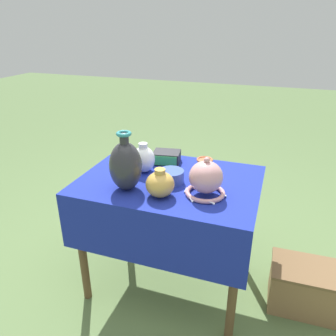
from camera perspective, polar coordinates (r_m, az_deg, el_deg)
ground_plane at (r=2.14m, az=0.32°, el=-18.98°), size 14.00×14.00×0.00m
display_table at (r=1.76m, az=0.14°, el=-4.79°), size 0.94×0.68×0.70m
vase_tall_bulbous at (r=1.60m, az=-7.39°, el=0.45°), size 0.16×0.16×0.30m
vase_dome_bell at (r=1.56m, az=6.60°, el=-2.02°), size 0.20×0.19×0.20m
mosaic_tile_box at (r=1.93m, az=-0.22°, el=1.91°), size 0.17×0.15×0.07m
jar_round_porcelain at (r=1.80m, az=-4.29°, el=1.56°), size 0.13×0.13×0.17m
pot_squat_cobalt at (r=1.69m, az=0.57°, el=-1.47°), size 0.13×0.13×0.07m
cup_wide_terracotta at (r=1.83m, az=6.38°, el=0.71°), size 0.09×0.09×0.07m
jar_round_ochre at (r=1.54m, az=-1.39°, el=-2.80°), size 0.14×0.14×0.14m
bowl_shallow_slate at (r=1.99m, az=-5.00°, el=2.33°), size 0.15×0.15×0.05m
wooden_crate at (r=2.05m, az=22.84°, el=-18.41°), size 0.39×0.27×0.26m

